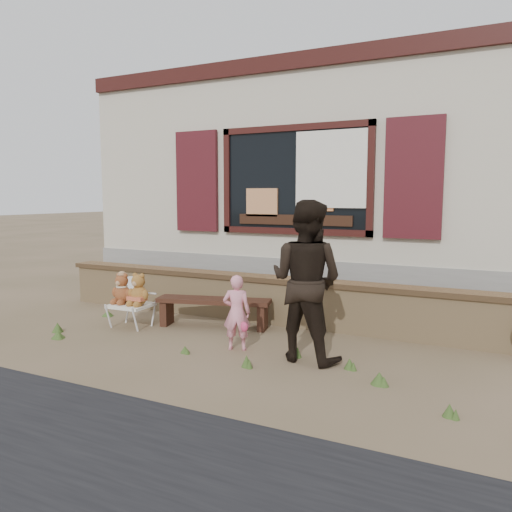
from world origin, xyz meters
The scene contains 11 objects.
ground centered at (0.00, 0.00, 0.00)m, with size 80.00×80.00×0.00m, color brown.
shopfront centered at (0.00, 4.49, 2.00)m, with size 8.04×5.13×4.00m.
brick_wall centered at (0.00, 1.00, 0.34)m, with size 7.10×0.36×0.67m.
bench centered at (-0.56, 0.41, 0.29)m, with size 1.60×0.72×0.40m.
folding_chair centered at (-1.58, -0.09, 0.29)m, with size 0.54×0.48×0.32m.
teddy_bear_left centered at (-1.72, -0.09, 0.54)m, with size 0.31×0.27×0.43m, color brown, non-canonical shape.
teddy_bear_right centered at (-1.44, -0.08, 0.55)m, with size 0.33×0.28×0.45m, color brown, non-canonical shape.
child centered at (0.21, -0.35, 0.45)m, with size 0.33×0.21×0.89m, color pink.
adult centered at (1.06, -0.31, 0.88)m, with size 0.86×0.67×1.76m, color black.
fan_left centered at (-2.30, 0.80, 0.27)m, with size 0.33×0.23×0.54m.
grass_tufts centered at (-0.04, -0.57, 0.06)m, with size 5.12×1.56×0.15m.
Camera 1 is at (2.95, -5.36, 1.80)m, focal length 35.00 mm.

